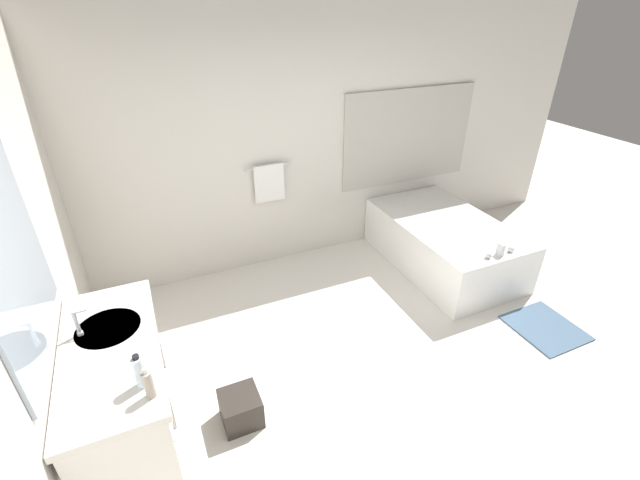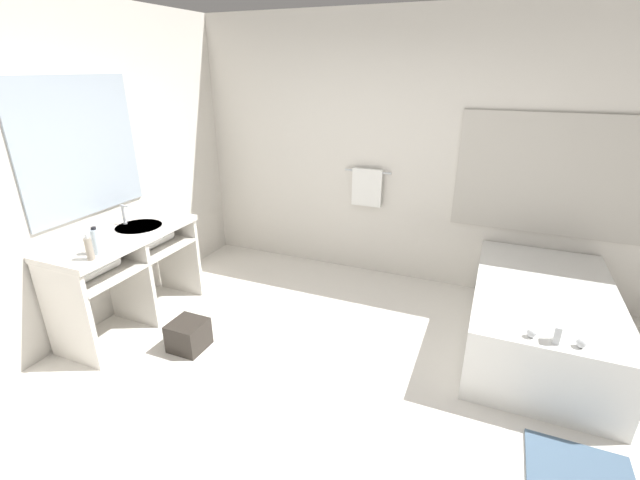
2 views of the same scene
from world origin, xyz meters
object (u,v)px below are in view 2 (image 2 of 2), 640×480
object	(u,v)px
bathtub	(540,315)
water_bottle_1	(96,241)
soap_dispenser	(89,248)
waste_bin	(189,335)

from	to	relation	value
bathtub	water_bottle_1	bearing A→B (deg)	-157.01
bathtub	soap_dispenser	bearing A→B (deg)	-155.34
waste_bin	bathtub	bearing A→B (deg)	22.71
soap_dispenser	bathtub	bearing A→B (deg)	24.66
bathtub	waste_bin	world-z (taller)	bathtub
water_bottle_1	soap_dispenser	xyz separation A→B (m)	(0.03, -0.10, -0.01)
water_bottle_1	waste_bin	xyz separation A→B (m)	(0.53, 0.24, -0.84)
bathtub	water_bottle_1	xyz separation A→B (m)	(-3.17, -1.35, 0.66)
bathtub	soap_dispenser	xyz separation A→B (m)	(-3.14, -1.44, 0.64)
bathtub	water_bottle_1	distance (m)	3.51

